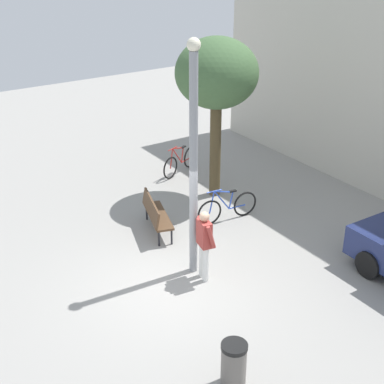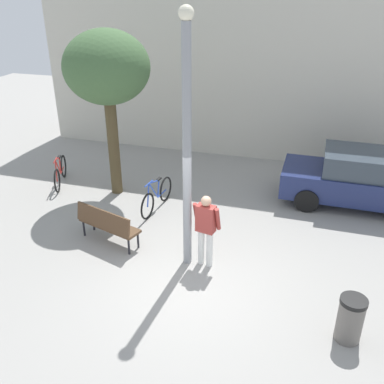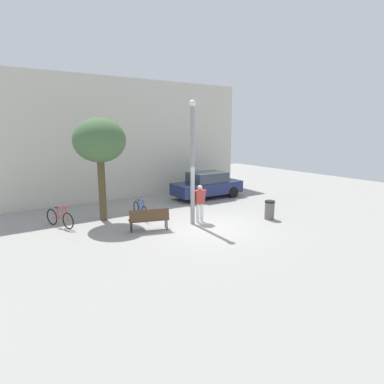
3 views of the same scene
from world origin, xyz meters
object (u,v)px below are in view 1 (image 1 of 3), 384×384
Objects in this scene: person_by_lamppost at (204,241)px; plaza_tree at (217,75)px; bicycle_blue at (227,207)px; trash_bin at (234,364)px; lamppost at (194,157)px; bicycle_red at (180,162)px; park_bench at (155,213)px.

plaza_tree is (-3.42, 2.73, 2.57)m from person_by_lamppost.
trash_bin is at bearing -35.66° from bicycle_blue.
lamppost reaches higher than plaza_tree.
plaza_tree is at bearing 156.22° from bicycle_blue.
trash_bin is at bearing -26.71° from bicycle_red.
lamppost is 3.10× the size of bicycle_red.
park_bench is 4.07m from plaza_tree.
park_bench is (-2.02, 0.17, -2.25)m from lamppost.
plaza_tree reaches higher than park_bench.
bicycle_blue is (-1.51, 2.08, -2.42)m from lamppost.
park_bench is at bearing 176.45° from person_by_lamppost.
lamppost is 3.14× the size of park_bench.
park_bench is 1.93× the size of trash_bin.
plaza_tree is (-1.00, 2.58, 2.99)m from park_bench.
plaza_tree reaches higher than person_by_lamppost.
lamppost is at bearing -4.79° from park_bench.
person_by_lamppost is 3.29m from trash_bin.
lamppost is at bearing 157.36° from trash_bin.
park_bench is 3.86m from bicycle_red.
plaza_tree is 8.18m from trash_bin.
lamppost is 4.15m from plaza_tree.
bicycle_red is 1.96× the size of trash_bin.
trash_bin is (8.22, -4.13, 0.05)m from bicycle_red.
park_bench is 0.92× the size of bicycle_blue.
plaza_tree is (-3.02, 2.75, 0.73)m from lamppost.
lamppost reaches higher than bicycle_red.
bicycle_blue reaches higher than trash_bin.
person_by_lamppost is at bearing -47.21° from bicycle_blue.
trash_bin is at bearing -33.09° from plaza_tree.
person_by_lamppost is at bearing 154.32° from trash_bin.
bicycle_red is 0.94× the size of bicycle_blue.
park_bench is 1.98m from bicycle_blue.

